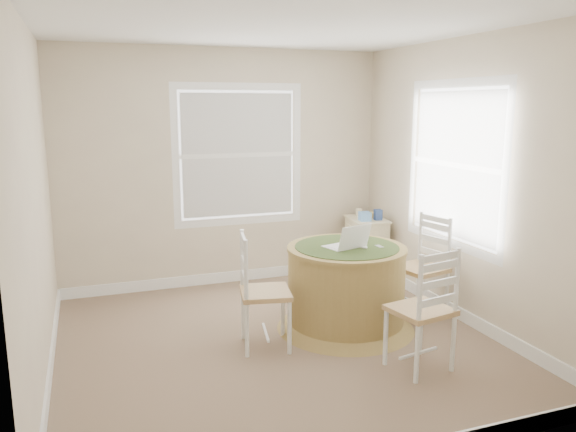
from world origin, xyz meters
name	(u,v)px	position (x,y,z in m)	size (l,w,h in m)	color
room	(290,189)	(0.17, 0.16, 1.30)	(3.64, 3.64, 2.64)	#745F4A
round_table	(346,284)	(0.69, 0.12, 0.41)	(1.24, 1.24, 0.76)	olive
chair_left	(265,292)	(-0.11, -0.01, 0.47)	(0.42, 0.40, 0.95)	white
chair_near	(420,309)	(0.87, -0.79, 0.47)	(0.42, 0.40, 0.95)	white
chair_right	(420,268)	(1.48, 0.15, 0.47)	(0.42, 0.40, 0.95)	white
laptop	(347,244)	(0.67, 0.09, 0.79)	(0.40, 0.37, 0.23)	white
mouse	(364,247)	(0.81, 0.03, 0.77)	(0.06, 0.10, 0.03)	white
phone	(379,247)	(0.96, 0.02, 0.76)	(0.04, 0.09, 0.02)	#B7BABF
keys	(364,243)	(0.89, 0.19, 0.76)	(0.06, 0.05, 0.03)	black
corner_chest	(366,248)	(1.57, 1.41, 0.36)	(0.47, 0.59, 0.71)	beige
tissue_box	(365,216)	(1.49, 1.31, 0.76)	(0.12, 0.12, 0.10)	#5F97DB
box_yellow	(370,215)	(1.62, 1.43, 0.74)	(0.15, 0.10, 0.06)	#E6BE51
box_blue	(377,215)	(1.64, 1.30, 0.77)	(0.08, 0.08, 0.12)	#2D4788
cup_cream	(359,213)	(1.54, 1.53, 0.75)	(0.07, 0.07, 0.09)	beige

